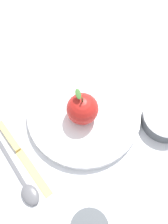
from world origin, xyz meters
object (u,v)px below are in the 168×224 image
object	(u,v)px
knife	(19,150)
linen_napkin	(132,72)
side_bowl	(166,118)
apple	(81,107)
dinner_plate	(84,114)
spoon	(26,187)

from	to	relation	value
knife	linen_napkin	xyz separation A→B (m)	(0.01, -0.34, -0.00)
side_bowl	knife	size ratio (longest dim) A/B	0.53
knife	apple	bearing A→B (deg)	-96.84
apple	side_bowl	distance (m)	0.20
apple	linen_napkin	distance (m)	0.19
apple	knife	world-z (taller)	apple
apple	linen_napkin	size ratio (longest dim) A/B	0.61
dinner_plate	knife	size ratio (longest dim) A/B	1.28
dinner_plate	side_bowl	xyz separation A→B (m)	(-0.13, -0.14, 0.01)
spoon	dinner_plate	bearing A→B (deg)	-73.06
side_bowl	linen_napkin	bearing A→B (deg)	-11.94
knife	linen_napkin	size ratio (longest dim) A/B	1.43
dinner_plate	apple	world-z (taller)	apple
side_bowl	apple	bearing A→B (deg)	49.99
side_bowl	linen_napkin	xyz separation A→B (m)	(0.15, -0.03, -0.02)
dinner_plate	side_bowl	distance (m)	0.19
side_bowl	knife	world-z (taller)	side_bowl
knife	linen_napkin	distance (m)	0.34
knife	dinner_plate	bearing A→B (deg)	-96.24
apple	side_bowl	bearing A→B (deg)	-130.01
apple	spoon	bearing A→B (deg)	107.39
dinner_plate	side_bowl	bearing A→B (deg)	-131.78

